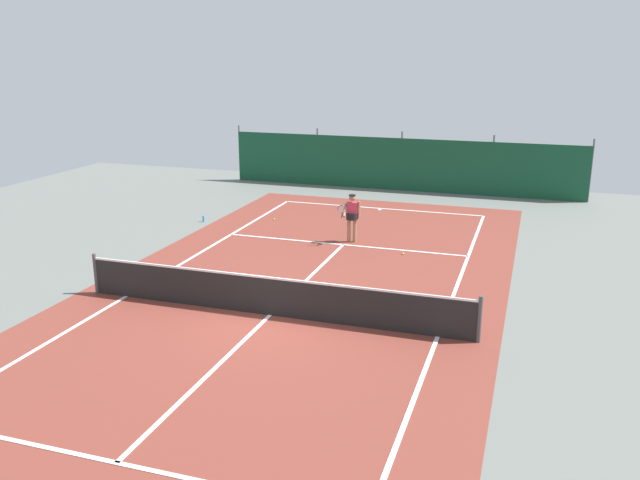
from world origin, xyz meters
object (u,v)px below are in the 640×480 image
(tennis_ball_midcourt, at_px, (168,274))
(tennis_ball_by_sideline, at_px, (403,254))
(tennis_net, at_px, (270,296))
(parked_car, at_px, (412,161))
(tennis_player, at_px, (352,214))
(water_bottle, at_px, (203,219))
(tennis_ball_near_player, at_px, (274,219))

(tennis_ball_midcourt, height_order, tennis_ball_by_sideline, same)
(tennis_net, xyz_separation_m, parked_car, (-0.10, 19.21, 0.33))
(tennis_net, height_order, tennis_ball_midcourt, tennis_net)
(tennis_player, relative_size, tennis_ball_by_sideline, 24.85)
(parked_car, relative_size, water_bottle, 17.65)
(tennis_ball_near_player, bearing_deg, tennis_net, -68.58)
(tennis_player, xyz_separation_m, water_bottle, (-6.05, 0.88, -0.84))
(tennis_ball_midcourt, xyz_separation_m, water_bottle, (-1.94, 5.89, 0.09))
(tennis_player, bearing_deg, tennis_ball_near_player, -36.50)
(tennis_ball_near_player, distance_m, tennis_ball_midcourt, 6.98)
(tennis_ball_near_player, xyz_separation_m, tennis_ball_by_sideline, (5.57, -2.84, 0.00))
(tennis_ball_near_player, height_order, tennis_ball_by_sideline, same)
(tennis_net, xyz_separation_m, water_bottle, (-5.89, 7.72, -0.39))
(tennis_player, bearing_deg, tennis_net, 80.62)
(parked_car, bearing_deg, tennis_net, 91.44)
(tennis_ball_near_player, height_order, water_bottle, water_bottle)
(tennis_ball_near_player, height_order, parked_car, parked_car)
(tennis_ball_by_sideline, bearing_deg, tennis_net, -109.54)
(water_bottle, bearing_deg, tennis_player, -8.28)
(tennis_ball_midcourt, bearing_deg, parked_car, 77.49)
(tennis_ball_near_player, height_order, tennis_ball_midcourt, same)
(tennis_player, xyz_separation_m, tennis_ball_near_player, (-3.61, 1.96, -0.93))
(tennis_ball_midcourt, distance_m, tennis_ball_by_sideline, 7.34)
(tennis_ball_by_sideline, bearing_deg, tennis_player, 155.69)
(tennis_net, distance_m, tennis_player, 6.85)
(tennis_ball_by_sideline, height_order, water_bottle, water_bottle)
(water_bottle, bearing_deg, tennis_ball_by_sideline, -12.42)
(tennis_net, height_order, tennis_player, tennis_player)
(tennis_ball_near_player, relative_size, tennis_ball_midcourt, 1.00)
(tennis_player, distance_m, tennis_ball_near_player, 4.21)
(tennis_net, relative_size, water_bottle, 42.17)
(tennis_player, height_order, tennis_ball_by_sideline, tennis_player)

